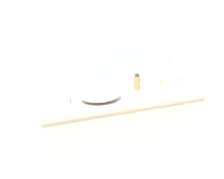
% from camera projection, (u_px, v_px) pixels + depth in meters
% --- Properties ---
extents(bathroom_wall_rear, '(6.00, 0.06, 2.60)m').
position_uv_depth(bathroom_wall_rear, '(116.00, 48.00, 2.21)').
color(bathroom_wall_rear, silver).
rests_on(bathroom_wall_rear, ground).
extents(vanity_counter, '(1.68, 0.55, 0.88)m').
position_uv_depth(vanity_counter, '(123.00, 131.00, 2.23)').
color(vanity_counter, beige).
rests_on(vanity_counter, ground).
extents(wall_mirror_panel, '(1.42, 0.01, 1.01)m').
position_uv_depth(wall_mirror_panel, '(114.00, 41.00, 2.13)').
color(wall_mirror_panel, '#B2BCC6').
rests_on(wall_mirror_panel, vanity_counter).
extents(sink_basin, '(0.40, 0.30, 0.12)m').
position_uv_depth(sink_basin, '(100.00, 94.00, 1.92)').
color(sink_basin, silver).
rests_on(sink_basin, vanity_counter).
extents(faucet, '(0.03, 0.13, 0.14)m').
position_uv_depth(faucet, '(96.00, 86.00, 2.06)').
color(faucet, silver).
rests_on(faucet, vanity_counter).
extents(soap_dispenser, '(0.05, 0.05, 0.16)m').
position_uv_depth(soap_dispenser, '(160.00, 88.00, 2.08)').
color(soap_dispenser, white).
rests_on(soap_dispenser, vanity_counter).
extents(lotion_bottle, '(0.07, 0.07, 0.18)m').
position_uv_depth(lotion_bottle, '(137.00, 82.00, 2.18)').
color(lotion_bottle, '#B3844E').
rests_on(lotion_bottle, vanity_counter).
extents(tissue_box, '(0.15, 0.15, 0.17)m').
position_uv_depth(tissue_box, '(174.00, 80.00, 2.28)').
color(tissue_box, silver).
rests_on(tissue_box, vanity_counter).
extents(folded_hand_towel, '(0.24, 0.15, 0.05)m').
position_uv_depth(folded_hand_towel, '(57.00, 101.00, 1.86)').
color(folded_hand_towel, silver).
rests_on(folded_hand_towel, vanity_counter).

